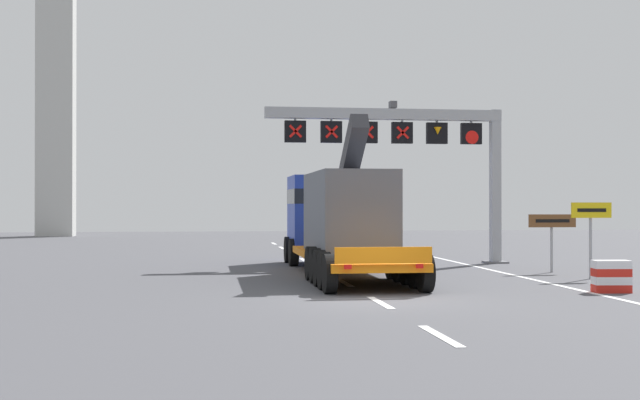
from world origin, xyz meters
TOP-DOWN VIEW (x-y plane):
  - ground at (0.00, 0.00)m, footprint 112.00×112.00m
  - lane_markings at (-0.09, 12.70)m, footprint 0.20×40.00m
  - edge_line_right at (6.20, 12.00)m, footprint 0.20×63.00m
  - overhead_lane_gantry at (4.18, 12.61)m, footprint 10.17×0.90m
  - heavy_haul_truck_orange at (0.36, 8.97)m, footprint 3.05×14.07m
  - exit_sign_yellow at (8.22, 4.95)m, footprint 1.39×0.15m
  - tourist_info_sign_brown at (8.05, 7.66)m, footprint 1.78×0.15m
  - crash_barrier_striped at (6.82, 0.84)m, footprint 1.05×0.61m

SIDE VIEW (x-z plane):
  - ground at x=0.00m, z-range 0.00..0.00m
  - edge_line_right at x=6.20m, z-range 0.00..0.01m
  - lane_markings at x=-0.09m, z-range 0.00..0.01m
  - crash_barrier_striped at x=6.82m, z-range 0.00..0.90m
  - tourist_info_sign_brown at x=8.05m, z-range 0.58..2.69m
  - exit_sign_yellow at x=8.22m, z-range 0.64..3.17m
  - heavy_haul_truck_orange at x=0.36m, z-range -0.66..4.64m
  - overhead_lane_gantry at x=4.18m, z-range 1.80..8.54m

